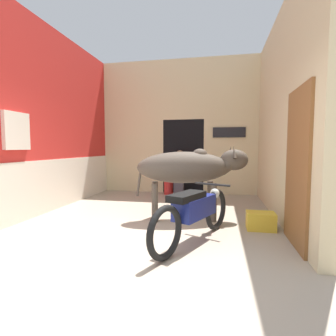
{
  "coord_description": "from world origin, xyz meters",
  "views": [
    {
      "loc": [
        1.21,
        -2.89,
        1.32
      ],
      "look_at": [
        0.23,
        2.06,
        0.92
      ],
      "focal_mm": 28.0,
      "sensor_mm": 36.0,
      "label": 1
    }
  ],
  "objects_px": {
    "crate": "(261,221)",
    "shopkeeper_seated": "(179,172)",
    "plastic_stool": "(169,185)",
    "cow": "(190,168)",
    "motorcycle_near": "(195,211)"
  },
  "relations": [
    {
      "from": "cow",
      "to": "shopkeeper_seated",
      "type": "xyz_separation_m",
      "value": [
        -0.53,
        2.25,
        -0.28
      ]
    },
    {
      "from": "plastic_stool",
      "to": "shopkeeper_seated",
      "type": "bearing_deg",
      "value": -27.27
    },
    {
      "from": "shopkeeper_seated",
      "to": "plastic_stool",
      "type": "xyz_separation_m",
      "value": [
        -0.34,
        0.17,
        -0.41
      ]
    },
    {
      "from": "motorcycle_near",
      "to": "shopkeeper_seated",
      "type": "relative_size",
      "value": 1.54
    },
    {
      "from": "cow",
      "to": "crate",
      "type": "distance_m",
      "value": 1.5
    },
    {
      "from": "crate",
      "to": "shopkeeper_seated",
      "type": "bearing_deg",
      "value": 123.25
    },
    {
      "from": "shopkeeper_seated",
      "to": "crate",
      "type": "xyz_separation_m",
      "value": [
        1.73,
        -2.64,
        -0.52
      ]
    },
    {
      "from": "motorcycle_near",
      "to": "shopkeeper_seated",
      "type": "distance_m",
      "value": 3.5
    },
    {
      "from": "plastic_stool",
      "to": "crate",
      "type": "xyz_separation_m",
      "value": [
        2.07,
        -2.81,
        -0.11
      ]
    },
    {
      "from": "crate",
      "to": "plastic_stool",
      "type": "bearing_deg",
      "value": 126.31
    },
    {
      "from": "cow",
      "to": "crate",
      "type": "xyz_separation_m",
      "value": [
        1.2,
        -0.39,
        -0.81
      ]
    },
    {
      "from": "cow",
      "to": "plastic_stool",
      "type": "distance_m",
      "value": 2.66
    },
    {
      "from": "motorcycle_near",
      "to": "plastic_stool",
      "type": "height_order",
      "value": "motorcycle_near"
    },
    {
      "from": "cow",
      "to": "plastic_stool",
      "type": "relative_size",
      "value": 4.38
    },
    {
      "from": "cow",
      "to": "shopkeeper_seated",
      "type": "bearing_deg",
      "value": 103.31
    }
  ]
}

